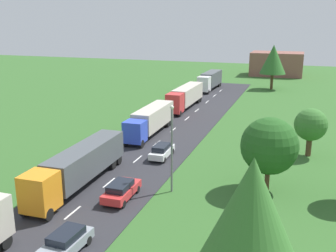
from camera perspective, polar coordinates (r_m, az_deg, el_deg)
name	(u,v)px	position (r m, az deg, el deg)	size (l,w,h in m)	color
road	(72,213)	(33.70, -13.50, -12.02)	(10.00, 140.00, 0.06)	#2B2B30
lane_marking_centre	(63,220)	(32.73, -14.73, -12.90)	(0.16, 124.63, 0.01)	white
truck_second	(79,165)	(37.83, -12.58, -5.47)	(2.71, 14.48, 3.48)	orange
truck_third	(151,120)	(53.42, -2.51, 0.92)	(2.56, 12.63, 3.49)	blue
truck_fourth	(185,96)	(69.27, 2.50, 4.29)	(2.64, 14.03, 3.60)	red
truck_fifth	(210,80)	(87.98, 6.02, 6.57)	(2.82, 12.21, 3.74)	white
car_second	(65,243)	(28.27, -14.47, -15.82)	(2.02, 4.44, 1.53)	#8C939E
car_third	(121,190)	(35.04, -6.69, -9.08)	(1.96, 4.60, 1.54)	red
car_fourth	(162,151)	(44.64, -0.89, -3.57)	(1.80, 4.46, 1.55)	white
lamppost_second	(172,144)	(35.04, 0.54, -2.65)	(0.36, 0.36, 7.99)	slate
tree_oak	(269,146)	(36.58, 14.28, -2.78)	(5.14, 5.14, 6.79)	#513823
tree_birch	(251,212)	(22.04, 11.80, -11.89)	(5.52, 5.52, 8.33)	#513823
tree_maple	(273,59)	(90.62, 14.79, 9.17)	(5.64, 5.64, 9.66)	#513823
tree_elm	(311,125)	(47.45, 19.72, 0.15)	(3.66, 3.66, 5.51)	#513823
distant_building	(277,64)	(114.03, 15.27, 8.55)	(13.72, 9.34, 6.27)	brown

